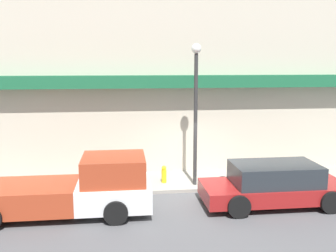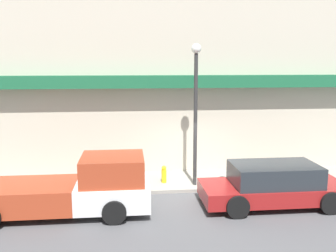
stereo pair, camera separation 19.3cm
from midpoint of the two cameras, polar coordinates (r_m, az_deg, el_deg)
The scene contains 7 objects.
ground_plane at distance 13.93m, azimuth 4.72°, elevation -10.08°, with size 80.00×80.00×0.00m, color #4C4C4F.
sidewalk at distance 15.03m, azimuth 3.86°, elevation -8.32°, with size 36.00×2.43×0.13m.
building at distance 16.97m, azimuth 2.50°, elevation 9.15°, with size 19.80×3.80×9.78m.
pickup_truck at distance 12.19m, azimuth -14.09°, elevation -9.28°, with size 5.70×2.15×1.82m.
parked_car at distance 13.02m, azimuth 16.25°, elevation -8.62°, with size 4.82×2.07×1.41m.
fire_hydrant at distance 14.50m, azimuth -0.24°, elevation -7.34°, with size 0.19×0.19×0.67m.
street_lamp at distance 13.73m, azimuth 4.65°, elevation 4.32°, with size 0.36×0.36×5.24m.
Camera 2 is at (-2.40, -12.89, 4.66)m, focal length 40.00 mm.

